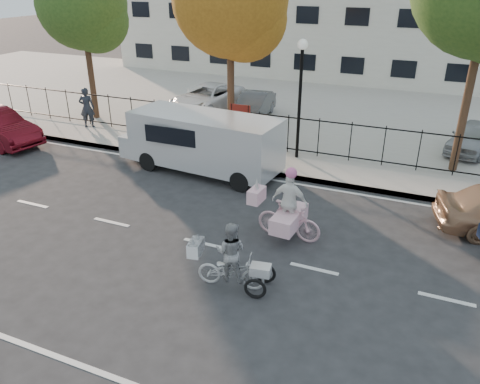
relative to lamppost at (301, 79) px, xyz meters
The scene contains 18 objects.
ground 7.50m from the lamppost, 94.21° to the right, with size 120.00×120.00×0.00m, color #333334.
road_markings 7.49m from the lamppost, 94.21° to the right, with size 60.00×9.52×0.01m, color silver, non-canonical shape.
curb 3.54m from the lamppost, 105.95° to the right, with size 60.00×0.10×0.15m, color #A8A399.
sidewalk 3.16m from the lamppost, 125.54° to the right, with size 60.00×2.20×0.15m, color #A8A399.
parking_lot 8.76m from the lamppost, 93.49° to the left, with size 60.00×15.60×0.15m, color #A8A399.
iron_fence 2.30m from the lamppost, 141.34° to the left, with size 58.00×0.06×1.50m, color black, non-canonical shape.
building 18.21m from the lamppost, 91.57° to the left, with size 34.00×10.00×6.00m, color silver.
lamppost is the anchor object (origin of this frame).
street_sign 2.90m from the lamppost, behind, with size 0.85×0.06×1.80m.
zebra_trike 8.62m from the lamppost, 83.65° to the right, with size 1.92×0.90×1.63m.
unicorn_bike 6.26m from the lamppost, 75.80° to the right, with size 2.05×1.43×2.06m.
white_van 4.13m from the lamppost, 140.79° to the right, with size 6.04×2.49×2.09m.
pedestrian 10.04m from the lamppost, behind, with size 0.66×0.43×1.80m, color black.
lot_car_b 7.92m from the lamppost, 143.53° to the left, with size 2.22×4.81×1.34m, color white.
lot_car_c 6.00m from the lamppost, 128.76° to the left, with size 1.28×3.67×1.21m, color #45484C.
lot_car_d 7.35m from the lamppost, 28.43° to the left, with size 1.37×3.41×1.16m, color #989C9F.
tree_west 10.68m from the lamppost, behind, with size 3.97×3.97×7.27m.
tree_mid 3.73m from the lamppost, 168.83° to the left, with size 4.27×4.27×7.84m.
Camera 1 is at (5.05, -9.45, 6.55)m, focal length 35.00 mm.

